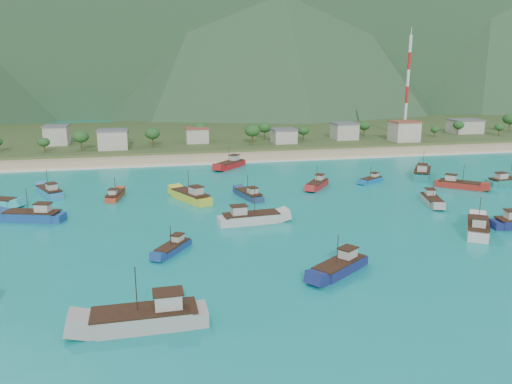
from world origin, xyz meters
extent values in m
plane|color=#0C8487|center=(0.00, 0.00, 0.00)|extent=(600.00, 600.00, 0.00)
cube|color=beige|center=(0.00, 79.00, 0.00)|extent=(400.00, 18.00, 1.20)
cube|color=#385123|center=(0.00, 140.00, 0.00)|extent=(400.00, 110.00, 2.40)
cube|color=white|center=(0.00, 69.50, 0.00)|extent=(400.00, 2.50, 0.08)
cube|color=#284C2D|center=(-40.00, 300.00, 75.00)|extent=(800.00, 160.00, 150.00)
cube|color=beige|center=(-56.97, 112.28, 4.97)|extent=(8.32, 9.09, 6.74)
cube|color=beige|center=(-35.89, 96.34, 4.84)|extent=(9.90, 7.68, 6.47)
cube|color=beige|center=(-5.46, 105.52, 4.27)|extent=(8.26, 6.89, 5.34)
cube|color=beige|center=(26.95, 98.50, 4.04)|extent=(8.44, 8.51, 4.89)
cube|color=beige|center=(53.47, 103.16, 4.67)|extent=(9.10, 8.78, 6.13)
cube|color=beige|center=(74.11, 92.79, 5.30)|extent=(9.73, 8.66, 7.40)
cube|color=beige|center=(113.22, 110.63, 4.38)|extent=(12.97, 9.28, 5.56)
cylinder|color=red|center=(82.59, 108.00, 5.01)|extent=(1.20, 1.20, 6.83)
cylinder|color=white|center=(82.59, 108.00, 11.84)|extent=(1.20, 1.20, 6.83)
cylinder|color=red|center=(82.59, 108.00, 18.67)|extent=(1.20, 1.20, 6.83)
cylinder|color=white|center=(82.59, 108.00, 25.50)|extent=(1.20, 1.20, 6.83)
cylinder|color=red|center=(82.59, 108.00, 32.33)|extent=(1.20, 1.20, 6.83)
cylinder|color=white|center=(82.59, 108.00, 39.15)|extent=(1.20, 1.20, 6.83)
cube|color=navy|center=(2.22, -21.00, 0.58)|extent=(10.58, 8.85, 1.95)
cube|color=beige|center=(4.01, -19.72, 2.35)|extent=(3.13, 3.02, 1.59)
cylinder|color=#382114|center=(1.73, -21.36, 3.75)|extent=(0.12, 0.12, 4.40)
cube|color=#207D6F|center=(66.15, 23.64, 0.60)|extent=(11.19, 3.96, 2.00)
cube|color=beige|center=(63.90, 23.50, 2.41)|extent=(2.63, 2.17, 1.62)
cylinder|color=#382114|center=(66.77, 23.68, 3.85)|extent=(0.12, 0.12, 4.50)
cube|color=#126AAD|center=(33.02, 34.11, 0.32)|extent=(7.98, 6.26, 1.45)
cube|color=beige|center=(34.39, 34.98, 1.63)|extent=(2.31, 2.20, 1.18)
cylinder|color=#382114|center=(32.64, 33.86, 2.68)|extent=(0.12, 0.12, 3.26)
cube|color=beige|center=(-5.33, 5.53, 0.70)|extent=(12.35, 4.56, 2.20)
cube|color=beige|center=(-7.79, 5.33, 2.69)|extent=(2.92, 2.44, 1.79)
cylinder|color=#382114|center=(-4.64, 5.59, 4.27)|extent=(0.12, 0.12, 4.95)
cube|color=#A59C95|center=(36.68, 10.91, 0.49)|extent=(5.61, 10.24, 1.79)
cube|color=beige|center=(37.26, 12.83, 2.11)|extent=(2.37, 2.66, 1.45)
cylinder|color=#382114|center=(36.52, 10.37, 3.40)|extent=(0.12, 0.12, 4.02)
cube|color=navy|center=(-1.90, 24.71, 0.49)|extent=(5.29, 10.18, 1.78)
cube|color=beige|center=(-1.39, 22.78, 2.10)|extent=(2.30, 2.60, 1.44)
cylinder|color=#382114|center=(-2.04, 25.25, 3.37)|extent=(0.12, 0.12, 4.00)
cube|color=#1F7773|center=(49.65, 37.10, 0.81)|extent=(10.56, 13.26, 2.41)
cube|color=beige|center=(48.17, 34.82, 2.99)|extent=(3.69, 3.86, 1.96)
cylinder|color=#382114|center=(50.07, 37.73, 4.73)|extent=(0.12, 0.12, 5.43)
cube|color=#A3261C|center=(51.80, 23.04, 0.58)|extent=(10.20, 9.62, 1.97)
cube|color=beige|center=(50.15, 24.52, 2.37)|extent=(3.16, 3.12, 1.60)
cylinder|color=#382114|center=(52.26, 22.63, 3.79)|extent=(0.12, 0.12, 4.43)
cube|color=#A79D98|center=(-25.56, -31.19, 0.82)|extent=(13.50, 4.16, 2.45)
cube|color=beige|center=(-22.81, -31.15, 3.04)|extent=(3.09, 2.50, 1.99)
cylinder|color=#382114|center=(-26.32, -31.20, 4.80)|extent=(0.12, 0.12, 5.50)
cube|color=#1B468D|center=(-47.06, 16.32, 0.68)|extent=(12.36, 6.87, 2.16)
cube|color=beige|center=(-44.74, 15.60, 2.63)|extent=(3.22, 2.87, 1.75)
cylinder|color=#382114|center=(-47.70, 16.52, 4.18)|extent=(0.12, 0.12, 4.85)
cube|color=navy|center=(-21.08, -6.97, 0.35)|extent=(6.62, 8.25, 1.50)
cube|color=beige|center=(-20.14, -5.56, 1.72)|extent=(2.30, 2.41, 1.22)
cylinder|color=#382114|center=(-21.34, -7.36, 2.80)|extent=(0.12, 0.12, 3.39)
cube|color=teal|center=(-47.48, 37.46, 0.59)|extent=(7.69, 11.15, 1.97)
cube|color=beige|center=(-46.49, 35.47, 2.37)|extent=(2.88, 3.09, 1.60)
cylinder|color=#382114|center=(-47.75, 38.01, 3.79)|extent=(0.12, 0.12, 4.44)
cube|color=#B12728|center=(17.10, 31.35, 0.50)|extent=(8.35, 9.71, 1.81)
cube|color=beige|center=(18.33, 32.97, 2.15)|extent=(2.82, 2.90, 1.47)
cylinder|color=#382114|center=(16.76, 30.90, 3.45)|extent=(0.12, 0.12, 4.07)
cube|color=gold|center=(-15.28, 25.18, 0.73)|extent=(8.69, 12.75, 2.25)
cube|color=beige|center=(-14.18, 22.90, 2.77)|extent=(3.27, 3.52, 1.83)
cylinder|color=#382114|center=(-15.59, 25.82, 4.39)|extent=(0.12, 0.12, 5.07)
cube|color=#B41A1C|center=(-0.03, 61.72, 0.67)|extent=(10.52, 11.09, 2.15)
cube|color=beige|center=(1.60, 63.51, 2.62)|extent=(3.41, 3.44, 1.74)
cylinder|color=#382114|center=(-0.48, 61.22, 4.16)|extent=(0.12, 0.12, 4.83)
cube|color=#AC3E24|center=(-32.09, 31.04, 0.41)|extent=(4.16, 9.20, 1.61)
cube|color=beige|center=(-32.42, 29.25, 1.87)|extent=(1.96, 2.27, 1.31)
cylinder|color=#382114|center=(-32.00, 31.54, 3.03)|extent=(0.12, 0.12, 3.63)
cube|color=silver|center=(33.82, -9.00, 0.67)|extent=(9.61, 11.64, 2.14)
cube|color=beige|center=(32.44, -10.97, 2.61)|extent=(3.30, 3.43, 1.74)
cylinder|color=#382114|center=(34.21, -8.45, 4.15)|extent=(0.12, 0.12, 4.82)
camera|label=1|loc=(-24.26, -84.82, 28.89)|focal=35.00mm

